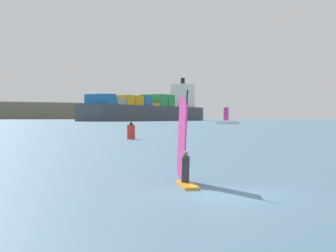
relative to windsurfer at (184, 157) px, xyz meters
The scene contains 5 objects.
ground_plane 3.51m from the windsurfer, 78.33° to the right, with size 4000.00×4000.00×0.00m, color #476B84.
windsurfer is the anchor object (origin of this frame).
cargo_ship 416.66m from the windsurfer, 75.33° to the left, with size 135.43×122.70×41.25m.
channel_buoy 44.10m from the windsurfer, 80.07° to the left, with size 1.04×1.04×2.32m.
small_sailboat 207.76m from the windsurfer, 65.68° to the left, with size 8.78×8.49×8.37m.
Camera 1 is at (-7.44, -16.57, 2.78)m, focal length 53.70 mm.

